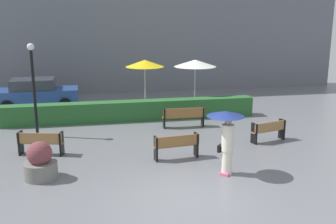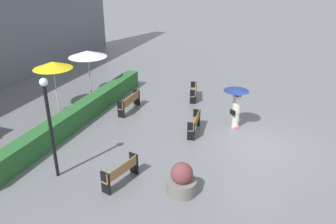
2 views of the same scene
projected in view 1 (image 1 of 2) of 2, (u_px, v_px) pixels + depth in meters
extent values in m
plane|color=slate|center=(188.00, 196.00, 10.86)|extent=(60.00, 60.00, 0.00)
cube|color=olive|center=(176.00, 145.00, 13.64)|extent=(1.60, 0.41, 0.04)
cube|color=olive|center=(177.00, 141.00, 13.47)|extent=(1.57, 0.22, 0.37)
cube|color=black|center=(156.00, 149.00, 13.41)|extent=(0.10, 0.34, 0.85)
cube|color=black|center=(196.00, 145.00, 13.85)|extent=(0.10, 0.34, 0.85)
cube|color=#9E7242|center=(268.00, 131.00, 15.55)|extent=(1.51, 0.62, 0.04)
cube|color=#9E7242|center=(271.00, 127.00, 15.38)|extent=(1.46, 0.44, 0.36)
cube|color=black|center=(254.00, 134.00, 15.24)|extent=(0.15, 0.34, 0.80)
cube|color=black|center=(282.00, 129.00, 15.84)|extent=(0.15, 0.34, 0.80)
cube|color=olive|center=(183.00, 117.00, 17.53)|extent=(1.86, 0.31, 0.04)
cube|color=olive|center=(184.00, 113.00, 17.33)|extent=(1.86, 0.08, 0.41)
cube|color=black|center=(164.00, 118.00, 17.37)|extent=(0.07, 0.37, 0.88)
cube|color=black|center=(203.00, 116.00, 17.66)|extent=(0.07, 0.37, 0.88)
cube|color=#9E7242|center=(41.00, 143.00, 14.03)|extent=(1.61, 0.66, 0.04)
cube|color=#9E7242|center=(39.00, 138.00, 13.83)|extent=(1.55, 0.42, 0.38)
cube|color=black|center=(21.00, 143.00, 14.05)|extent=(0.15, 0.38, 0.84)
cube|color=black|center=(62.00, 144.00, 13.99)|extent=(0.15, 0.38, 0.84)
cylinder|color=silver|center=(227.00, 162.00, 12.29)|extent=(0.32, 0.32, 0.76)
cube|color=#F2598C|center=(226.00, 173.00, 12.32)|extent=(0.41, 0.41, 0.08)
cylinder|color=silver|center=(228.00, 138.00, 12.11)|extent=(0.38, 0.38, 0.83)
sphere|color=tan|center=(228.00, 121.00, 11.98)|extent=(0.21, 0.21, 0.21)
cube|color=black|center=(220.00, 148.00, 12.29)|extent=(0.26, 0.27, 0.22)
cylinder|color=black|center=(225.00, 128.00, 12.09)|extent=(0.02, 0.02, 0.90)
cone|color=navy|center=(226.00, 114.00, 11.98)|extent=(1.15, 1.15, 0.16)
cylinder|color=slate|center=(41.00, 170.00, 12.01)|extent=(1.00, 1.00, 0.51)
sphere|color=brown|center=(39.00, 154.00, 11.88)|extent=(0.75, 0.75, 0.75)
cylinder|color=black|center=(34.00, 94.00, 15.90)|extent=(0.12, 0.12, 3.49)
sphere|color=white|center=(31.00, 47.00, 15.46)|extent=(0.28, 0.28, 0.28)
cylinder|color=silver|center=(145.00, 87.00, 20.48)|extent=(0.06, 0.06, 2.44)
cone|color=yellow|center=(145.00, 63.00, 20.19)|extent=(1.96, 1.96, 0.35)
cylinder|color=silver|center=(195.00, 87.00, 20.58)|extent=(0.06, 0.06, 2.44)
cone|color=white|center=(195.00, 63.00, 20.29)|extent=(2.15, 2.15, 0.35)
cube|color=#28602D|center=(131.00, 111.00, 18.64)|extent=(11.78, 0.70, 0.92)
cube|color=slate|center=(127.00, 12.00, 24.94)|extent=(28.00, 1.20, 9.97)
cube|color=#28478C|center=(38.00, 95.00, 21.15)|extent=(4.23, 1.83, 0.70)
cube|color=#333842|center=(33.00, 84.00, 20.96)|extent=(2.23, 1.65, 0.55)
cylinder|color=black|center=(66.00, 98.00, 22.36)|extent=(0.64, 0.23, 0.64)
cylinder|color=black|center=(65.00, 104.00, 20.70)|extent=(0.64, 0.23, 0.64)
cylinder|color=black|center=(12.00, 100.00, 21.77)|extent=(0.64, 0.23, 0.64)
cylinder|color=black|center=(7.00, 107.00, 20.10)|extent=(0.64, 0.23, 0.64)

